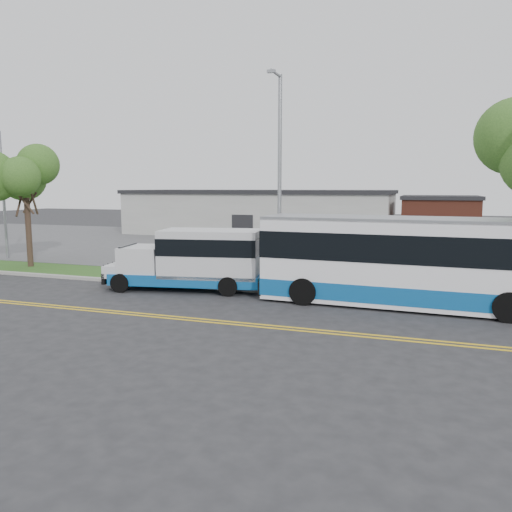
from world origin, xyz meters
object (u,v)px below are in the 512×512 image
at_px(parked_car_b, 191,238).
at_px(tree_west, 25,178).
at_px(streetlight_near, 279,173).
at_px(transit_bus, 422,262).
at_px(parked_car_a, 196,247).
at_px(streetlight_far, 2,189).
at_px(pedestrian, 193,257).
at_px(shuttle_bus, 196,258).

bearing_deg(parked_car_b, tree_west, -103.62).
height_order(streetlight_near, parked_car_b, streetlight_near).
relative_size(tree_west, transit_bus, 0.55).
bearing_deg(tree_west, parked_car_b, 70.77).
xyz_separation_m(streetlight_near, parked_car_a, (-7.40, 6.57, -4.42)).
bearing_deg(transit_bus, parked_car_a, 149.75).
xyz_separation_m(tree_west, streetlight_far, (-4.00, 2.22, -0.65)).
bearing_deg(parked_car_a, streetlight_near, -26.82).
bearing_deg(parked_car_a, parked_car_b, 134.08).
relative_size(streetlight_far, pedestrian, 4.45).
xyz_separation_m(streetlight_far, pedestrian, (13.94, -1.42, -3.48)).
relative_size(tree_west, parked_car_b, 1.71).
relative_size(shuttle_bus, pedestrian, 4.11).
relative_size(transit_bus, pedestrian, 6.98).
height_order(shuttle_bus, parked_car_a, shuttle_bus).
distance_m(pedestrian, parked_car_b, 12.68).
bearing_deg(tree_west, shuttle_bus, -11.97).
xyz_separation_m(streetlight_far, shuttle_bus, (15.71, -4.70, -3.02)).
height_order(streetlight_far, parked_car_a, streetlight_far).
distance_m(pedestrian, parked_car_a, 5.80).
xyz_separation_m(parked_car_a, parked_car_b, (-3.37, 6.02, -0.12)).
height_order(streetlight_far, pedestrian, streetlight_far).
relative_size(shuttle_bus, parked_car_a, 1.71).
bearing_deg(shuttle_bus, transit_bus, -10.50).
height_order(streetlight_near, transit_bus, streetlight_near).
height_order(tree_west, parked_car_b, tree_west).
bearing_deg(parked_car_a, pedestrian, -51.40).
bearing_deg(parked_car_b, streetlight_near, -43.84).
distance_m(streetlight_far, parked_car_a, 12.77).
height_order(tree_west, transit_bus, tree_west).
height_order(transit_bus, pedestrian, transit_bus).
bearing_deg(streetlight_near, streetlight_far, 171.95).
xyz_separation_m(streetlight_near, transit_bus, (6.38, -2.13, -3.49)).
distance_m(streetlight_far, transit_bus, 25.98).
bearing_deg(parked_car_a, streetlight_far, -146.67).
bearing_deg(streetlight_far, parked_car_a, 18.53).
xyz_separation_m(shuttle_bus, parked_car_b, (-7.49, 14.60, -0.77)).
height_order(streetlight_near, parked_car_a, streetlight_near).
relative_size(shuttle_bus, transit_bus, 0.59).
relative_size(transit_bus, parked_car_b, 3.10).
height_order(transit_bus, parked_car_b, transit_bus).
bearing_deg(streetlight_far, transit_bus, -10.74).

